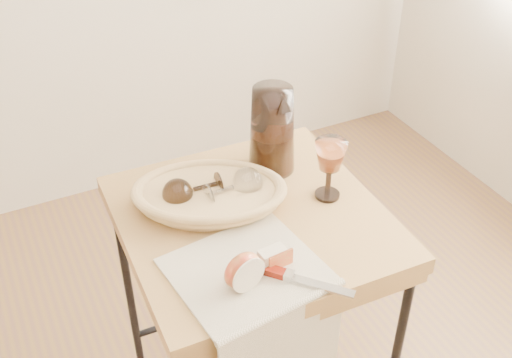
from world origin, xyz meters
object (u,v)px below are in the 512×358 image
pitcher (272,130)px  wine_goblet (329,169)px  apple_half (242,270)px  goblet_lying_b (231,188)px  table_knife (293,276)px  side_table (253,324)px  goblet_lying_a (195,189)px  bread_basket (210,196)px  tea_towel (247,271)px

pitcher → wine_goblet: size_ratio=1.70×
pitcher → apple_half: pitcher is taller
goblet_lying_b → table_knife: size_ratio=0.51×
goblet_lying_b → pitcher: size_ratio=0.45×
side_table → apple_half: bearing=-120.9°
goblet_lying_a → bread_basket: bearing=156.0°
side_table → goblet_lying_a: goblet_lying_a is taller
wine_goblet → table_knife: (-0.22, -0.22, -0.07)m
tea_towel → apple_half: (-0.03, -0.03, 0.04)m
apple_half → tea_towel: bearing=39.5°
apple_half → table_knife: apple_half is taller
goblet_lying_a → goblet_lying_b: goblet_lying_b is taller
side_table → pitcher: pitcher is taller
goblet_lying_a → apple_half: (-0.01, -0.30, -0.00)m
tea_towel → table_knife: table_knife is taller
table_knife → apple_half: bearing=-151.8°
wine_goblet → side_table: bearing=175.7°
tea_towel → apple_half: 0.06m
bread_basket → apple_half: size_ratio=3.76×
side_table → pitcher: size_ratio=2.85×
pitcher → side_table: bearing=-127.0°
tea_towel → table_knife: bearing=-49.5°
tea_towel → goblet_lying_a: 0.27m
bread_basket → table_knife: bread_basket is taller
tea_towel → wine_goblet: (0.30, 0.15, 0.08)m
bread_basket → pitcher: 0.24m
goblet_lying_a → pitcher: (0.24, 0.06, 0.07)m
goblet_lying_b → table_knife: (0.01, -0.30, -0.03)m
bread_basket → table_knife: (0.06, -0.32, -0.01)m
table_knife → goblet_lying_b: bearing=139.1°
tea_towel → bread_basket: (0.02, 0.25, 0.02)m
side_table → wine_goblet: size_ratio=4.84×
tea_towel → goblet_lying_a: size_ratio=2.55×
goblet_lying_b → pitcher: pitcher is taller
bread_basket → goblet_lying_a: size_ratio=2.75×
bread_basket → goblet_lying_a: (-0.03, 0.01, 0.02)m
goblet_lying_a → pitcher: size_ratio=0.44×
goblet_lying_b → wine_goblet: bearing=-21.1°
bread_basket → wine_goblet: size_ratio=2.06×
side_table → apple_half: 0.50m
tea_towel → pitcher: pitcher is taller
table_knife → bread_basket: bearing=147.7°
goblet_lying_a → pitcher: 0.26m
side_table → goblet_lying_b: bearing=114.8°
goblet_lying_a → table_knife: size_ratio=0.50×
side_table → goblet_lying_a: bearing=138.5°
tea_towel → apple_half: apple_half is taller
wine_goblet → apple_half: wine_goblet is taller
wine_goblet → goblet_lying_b: bearing=161.8°
side_table → tea_towel: (-0.10, -0.17, 0.39)m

